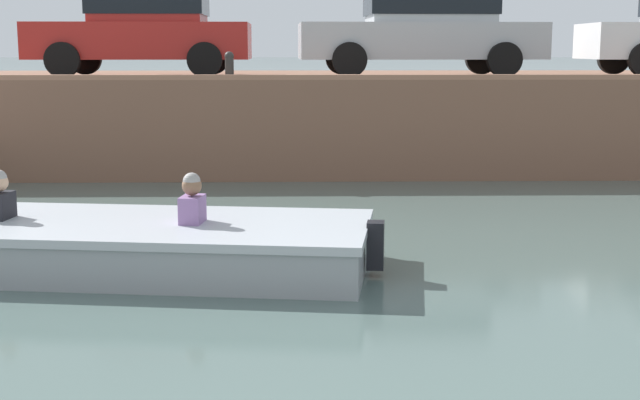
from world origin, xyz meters
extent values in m
plane|color=#4C605B|center=(0.00, 6.17, 0.00)|extent=(400.00, 400.00, 0.00)
cube|color=brown|center=(0.00, 15.34, 0.81)|extent=(60.00, 6.00, 1.63)
cube|color=#9F6C52|center=(0.00, 12.46, 1.67)|extent=(60.00, 0.24, 0.08)
cube|color=#93999E|center=(-1.83, 6.72, 0.20)|extent=(5.70, 2.49, 0.39)
cube|color=#B1B7BD|center=(-1.83, 6.72, 0.43)|extent=(5.77, 2.56, 0.08)
cube|color=brown|center=(-1.42, 6.66, 0.33)|extent=(0.45, 1.61, 0.06)
cube|color=black|center=(1.00, 6.33, 0.30)|extent=(0.19, 0.22, 0.45)
cube|color=black|center=(-2.65, 6.83, 0.51)|extent=(0.24, 0.34, 0.44)
cube|color=#8C669E|center=(-0.74, 6.57, 0.51)|extent=(0.24, 0.34, 0.44)
sphere|color=brown|center=(-0.74, 6.57, 0.83)|extent=(0.19, 0.19, 0.19)
sphere|color=gray|center=(-0.74, 6.57, 0.87)|extent=(0.17, 0.17, 0.17)
cube|color=#B2231E|center=(-2.54, 14.47, 2.25)|extent=(3.91, 1.75, 0.64)
cube|color=#B2231E|center=(-2.38, 14.47, 2.87)|extent=(1.96, 1.52, 0.60)
cube|color=black|center=(-2.38, 14.47, 2.87)|extent=(2.04, 1.55, 0.33)
cylinder|color=black|center=(-3.73, 13.58, 1.93)|extent=(0.60, 0.19, 0.60)
cylinder|color=black|center=(-3.76, 15.33, 1.93)|extent=(0.60, 0.19, 0.60)
cylinder|color=black|center=(-1.32, 13.61, 1.93)|extent=(0.60, 0.19, 0.60)
cylinder|color=black|center=(-1.34, 15.35, 1.93)|extent=(0.60, 0.19, 0.60)
cube|color=#B7BABC|center=(2.47, 14.47, 2.25)|extent=(4.39, 1.81, 0.64)
cube|color=#B7BABC|center=(2.65, 14.48, 2.87)|extent=(2.22, 1.54, 0.60)
cube|color=black|center=(2.65, 14.48, 2.87)|extent=(2.30, 1.57, 0.33)
cylinder|color=black|center=(1.16, 13.57, 1.93)|extent=(0.61, 0.20, 0.60)
cylinder|color=black|center=(1.10, 15.28, 1.93)|extent=(0.61, 0.20, 0.60)
cylinder|color=black|center=(3.84, 13.66, 1.93)|extent=(0.61, 0.20, 0.60)
cylinder|color=black|center=(3.79, 15.37, 1.93)|extent=(0.61, 0.20, 0.60)
cylinder|color=black|center=(6.36, 15.39, 1.93)|extent=(0.61, 0.20, 0.60)
cylinder|color=#2D2B28|center=(-0.83, 12.59, 1.80)|extent=(0.14, 0.14, 0.35)
sphere|color=#2D2B28|center=(-0.83, 12.59, 2.00)|extent=(0.15, 0.15, 0.15)
camera|label=1|loc=(0.28, -1.83, 2.13)|focal=50.00mm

